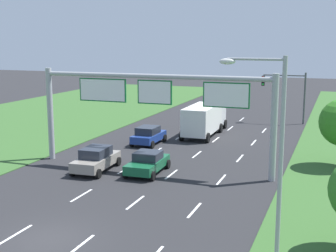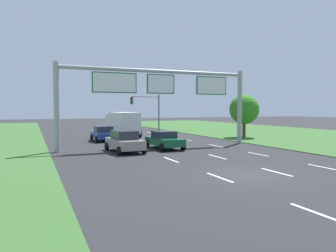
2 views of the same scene
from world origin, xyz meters
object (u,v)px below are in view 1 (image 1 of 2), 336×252
Objects in this scene: car_near_red at (96,159)px; car_mid_lane at (148,162)px; box_truck at (205,118)px; car_lead_silver at (148,135)px; street_lamp at (271,145)px; sign_gantry at (153,100)px; traffic_light_mast at (287,88)px.

car_mid_lane is at bearing 7.60° from car_near_red.
car_mid_lane is 14.26m from box_truck.
box_truck is (3.48, 5.81, 0.82)m from car_lead_silver.
street_lamp reaches higher than box_truck.
street_lamp is (9.79, -10.84, 4.33)m from car_mid_lane.
street_lamp is at bearing -69.38° from box_truck.
sign_gantry is at bearing -90.80° from box_truck.
street_lamp reaches higher than car_mid_lane.
car_lead_silver is at bearing -123.76° from traffic_light_mast.
box_truck is at bearing 111.26° from street_lamp.
sign_gantry reaches higher than car_lead_silver.
box_truck is 11.60m from traffic_light_mast.
car_lead_silver is 9.08m from sign_gantry.
car_mid_lane is 15.24m from street_lamp.
car_near_red is 9.12m from car_lead_silver.
car_near_red is 0.54× the size of box_truck.
box_truck reaches higher than car_near_red.
street_lamp is at bearing -50.69° from sign_gantry.
car_near_red is at bearing -153.47° from sign_gantry.
car_near_red is at bearing -104.42° from box_truck.
car_mid_lane is (3.63, 0.69, -0.09)m from car_near_red.
traffic_light_mast is 0.66× the size of street_lamp.
car_lead_silver is (0.18, 9.12, -0.03)m from car_near_red.
car_lead_silver is 6.82m from box_truck.
box_truck is (0.03, 14.23, 0.88)m from car_mid_lane.
car_mid_lane is at bearing -90.78° from box_truck.
street_lamp is (13.42, -10.15, 4.24)m from car_near_red.
car_near_red is 0.81× the size of traffic_light_mast.
car_near_red is 5.77m from sign_gantry.
traffic_light_mast is (6.63, 22.39, -1.09)m from sign_gantry.
car_near_red is at bearing -90.80° from car_lead_silver.
box_truck is 13.53m from sign_gantry.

